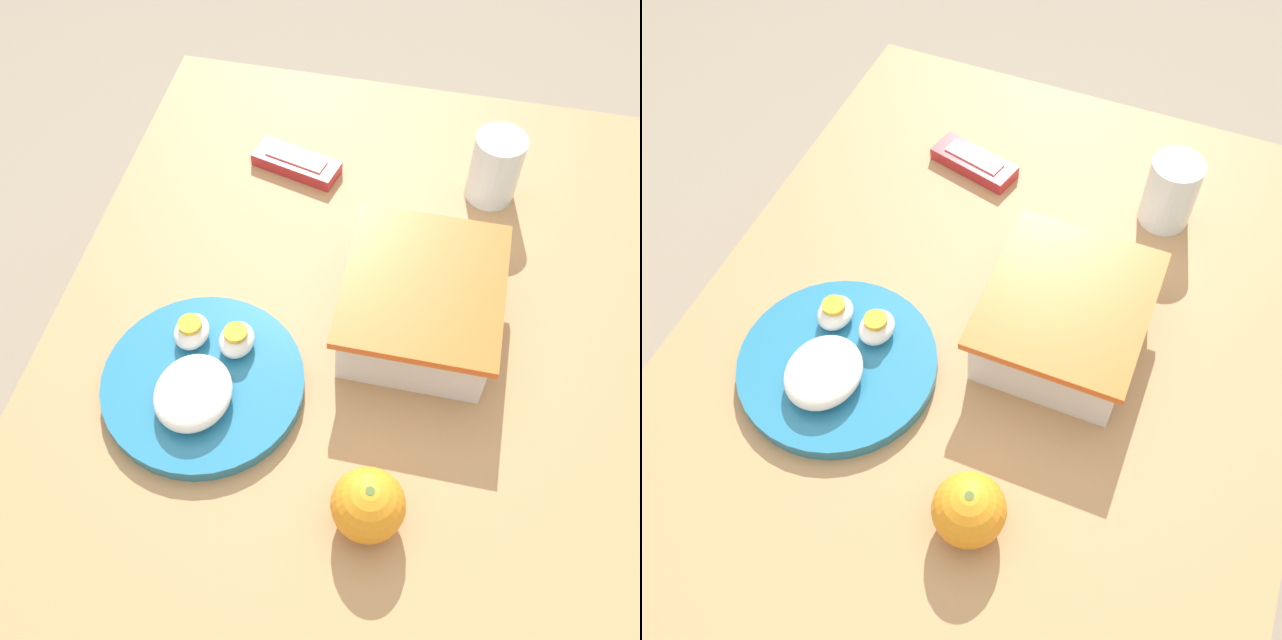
% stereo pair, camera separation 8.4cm
% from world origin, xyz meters
% --- Properties ---
extents(ground_plane, '(10.00, 10.00, 0.00)m').
position_xyz_m(ground_plane, '(0.00, 0.00, 0.00)').
color(ground_plane, gray).
extents(table, '(0.96, 0.70, 0.73)m').
position_xyz_m(table, '(0.00, 0.00, 0.64)').
color(table, '#AD7F51').
rests_on(table, ground_plane).
extents(food_container, '(0.20, 0.18, 0.08)m').
position_xyz_m(food_container, '(-0.05, 0.07, 0.77)').
color(food_container, white).
rests_on(food_container, table).
extents(orange_fruit, '(0.07, 0.07, 0.07)m').
position_xyz_m(orange_fruit, '(0.19, 0.06, 0.77)').
color(orange_fruit, orange).
rests_on(orange_fruit, table).
extents(rice_plate, '(0.22, 0.22, 0.05)m').
position_xyz_m(rice_plate, '(0.08, -0.15, 0.75)').
color(rice_plate, teal).
rests_on(rice_plate, table).
extents(candy_bar, '(0.07, 0.12, 0.02)m').
position_xyz_m(candy_bar, '(-0.27, -0.12, 0.74)').
color(candy_bar, '#B7282D').
rests_on(candy_bar, table).
extents(drinking_glass, '(0.07, 0.07, 0.09)m').
position_xyz_m(drinking_glass, '(-0.28, 0.14, 0.78)').
color(drinking_glass, silver).
rests_on(drinking_glass, table).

